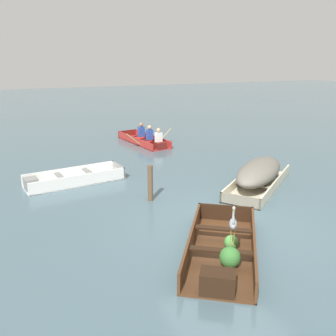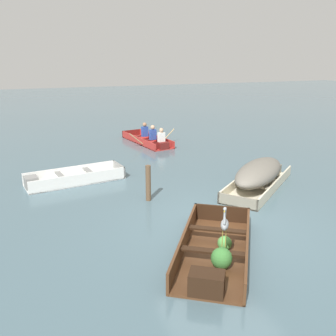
{
  "view_description": "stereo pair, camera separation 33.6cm",
  "coord_description": "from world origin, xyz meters",
  "px_view_note": "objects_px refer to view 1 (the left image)",
  "views": [
    {
      "loc": [
        -4.17,
        -6.69,
        3.77
      ],
      "look_at": [
        0.11,
        3.72,
        0.35
      ],
      "focal_mm": 40.0,
      "sensor_mm": 36.0,
      "label": 1
    },
    {
      "loc": [
        -3.86,
        -6.82,
        3.77
      ],
      "look_at": [
        0.11,
        3.72,
        0.35
      ],
      "focal_mm": 40.0,
      "sensor_mm": 36.0,
      "label": 2
    }
  ],
  "objects_px": {
    "dinghy_dark_varnish_foreground": "(223,251)",
    "rowboat_red_with_crew": "(146,139)",
    "skiff_white_near_moored": "(71,179)",
    "mooring_post": "(150,183)",
    "heron_on_dinghy": "(233,223)",
    "skiff_cream_mid_moored": "(259,173)"
  },
  "relations": [
    {
      "from": "dinghy_dark_varnish_foreground",
      "to": "heron_on_dinghy",
      "type": "height_order",
      "value": "heron_on_dinghy"
    },
    {
      "from": "rowboat_red_with_crew",
      "to": "mooring_post",
      "type": "distance_m",
      "value": 6.7
    },
    {
      "from": "rowboat_red_with_crew",
      "to": "heron_on_dinghy",
      "type": "height_order",
      "value": "heron_on_dinghy"
    },
    {
      "from": "dinghy_dark_varnish_foreground",
      "to": "rowboat_red_with_crew",
      "type": "bearing_deg",
      "value": 79.43
    },
    {
      "from": "rowboat_red_with_crew",
      "to": "heron_on_dinghy",
      "type": "xyz_separation_m",
      "value": [
        -1.83,
        -10.05,
        0.7
      ]
    },
    {
      "from": "dinghy_dark_varnish_foreground",
      "to": "skiff_white_near_moored",
      "type": "bearing_deg",
      "value": 110.19
    },
    {
      "from": "rowboat_red_with_crew",
      "to": "mooring_post",
      "type": "bearing_deg",
      "value": -108.09
    },
    {
      "from": "heron_on_dinghy",
      "to": "mooring_post",
      "type": "height_order",
      "value": "heron_on_dinghy"
    },
    {
      "from": "skiff_white_near_moored",
      "to": "heron_on_dinghy",
      "type": "bearing_deg",
      "value": -71.02
    },
    {
      "from": "dinghy_dark_varnish_foreground",
      "to": "mooring_post",
      "type": "distance_m",
      "value": 3.38
    },
    {
      "from": "dinghy_dark_varnish_foreground",
      "to": "skiff_cream_mid_moored",
      "type": "bearing_deg",
      "value": 45.91
    },
    {
      "from": "dinghy_dark_varnish_foreground",
      "to": "skiff_cream_mid_moored",
      "type": "distance_m",
      "value": 4.43
    },
    {
      "from": "rowboat_red_with_crew",
      "to": "dinghy_dark_varnish_foreground",
      "type": "bearing_deg",
      "value": -100.57
    },
    {
      "from": "heron_on_dinghy",
      "to": "skiff_white_near_moored",
      "type": "bearing_deg",
      "value": 108.98
    },
    {
      "from": "skiff_white_near_moored",
      "to": "skiff_cream_mid_moored",
      "type": "relative_size",
      "value": 0.9
    },
    {
      "from": "skiff_cream_mid_moored",
      "to": "heron_on_dinghy",
      "type": "xyz_separation_m",
      "value": [
        -3.1,
        -3.51,
        0.48
      ]
    },
    {
      "from": "dinghy_dark_varnish_foreground",
      "to": "skiff_white_near_moored",
      "type": "xyz_separation_m",
      "value": [
        -2.05,
        5.57,
        -0.02
      ]
    },
    {
      "from": "skiff_cream_mid_moored",
      "to": "mooring_post",
      "type": "distance_m",
      "value": 3.35
    },
    {
      "from": "heron_on_dinghy",
      "to": "dinghy_dark_varnish_foreground",
      "type": "bearing_deg",
      "value": 86.77
    },
    {
      "from": "skiff_white_near_moored",
      "to": "skiff_cream_mid_moored",
      "type": "distance_m",
      "value": 5.66
    },
    {
      "from": "skiff_white_near_moored",
      "to": "dinghy_dark_varnish_foreground",
      "type": "bearing_deg",
      "value": -69.81
    },
    {
      "from": "skiff_white_near_moored",
      "to": "heron_on_dinghy",
      "type": "distance_m",
      "value": 6.29
    }
  ]
}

